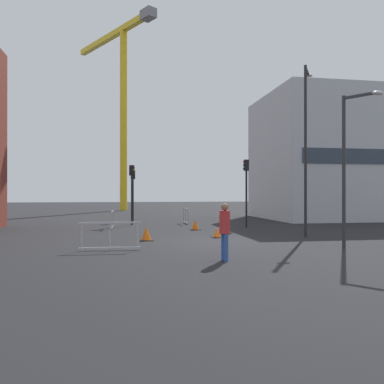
{
  "coord_description": "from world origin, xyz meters",
  "views": [
    {
      "loc": [
        -3.93,
        -16.98,
        2.16
      ],
      "look_at": [
        0.0,
        5.92,
        2.23
      ],
      "focal_mm": 37.01,
      "sensor_mm": 36.0,
      "label": 1
    }
  ],
  "objects_px": {
    "traffic_cone_orange": "(146,234)",
    "traffic_light_near": "(246,182)",
    "streetlamp_short": "(349,157)",
    "traffic_light_median": "(133,187)",
    "pedestrian_walking": "(225,227)",
    "traffic_light_far": "(132,185)",
    "traffic_cone_on_verge": "(217,233)",
    "streetlamp_tall": "(306,138)",
    "construction_crane": "(122,88)",
    "traffic_cone_by_barrier": "(195,225)"
  },
  "relations": [
    {
      "from": "streetlamp_short",
      "to": "traffic_cone_on_verge",
      "type": "height_order",
      "value": "streetlamp_short"
    },
    {
      "from": "pedestrian_walking",
      "to": "traffic_light_far",
      "type": "bearing_deg",
      "value": 100.07
    },
    {
      "from": "traffic_cone_orange",
      "to": "traffic_light_near",
      "type": "bearing_deg",
      "value": 41.61
    },
    {
      "from": "streetlamp_short",
      "to": "streetlamp_tall",
      "type": "bearing_deg",
      "value": 85.93
    },
    {
      "from": "streetlamp_short",
      "to": "traffic_cone_on_verge",
      "type": "xyz_separation_m",
      "value": [
        -4.12,
        4.7,
        -3.34
      ]
    },
    {
      "from": "pedestrian_walking",
      "to": "construction_crane",
      "type": "bearing_deg",
      "value": 95.18
    },
    {
      "from": "streetlamp_short",
      "to": "construction_crane",
      "type": "bearing_deg",
      "value": 103.72
    },
    {
      "from": "streetlamp_short",
      "to": "traffic_light_median",
      "type": "height_order",
      "value": "streetlamp_short"
    },
    {
      "from": "streetlamp_tall",
      "to": "traffic_light_far",
      "type": "xyz_separation_m",
      "value": [
        -8.36,
        8.8,
        -2.15
      ]
    },
    {
      "from": "pedestrian_walking",
      "to": "traffic_cone_by_barrier",
      "type": "xyz_separation_m",
      "value": [
        0.96,
        10.63,
        -0.8
      ]
    },
    {
      "from": "traffic_light_near",
      "to": "traffic_cone_orange",
      "type": "distance_m",
      "value": 9.16
    },
    {
      "from": "traffic_light_near",
      "to": "pedestrian_walking",
      "type": "height_order",
      "value": "traffic_light_near"
    },
    {
      "from": "streetlamp_tall",
      "to": "traffic_light_median",
      "type": "height_order",
      "value": "streetlamp_tall"
    },
    {
      "from": "traffic_light_median",
      "to": "traffic_light_far",
      "type": "height_order",
      "value": "traffic_light_far"
    },
    {
      "from": "streetlamp_tall",
      "to": "traffic_light_near",
      "type": "xyz_separation_m",
      "value": [
        -1.3,
        5.6,
        -2.03
      ]
    },
    {
      "from": "streetlamp_short",
      "to": "pedestrian_walking",
      "type": "bearing_deg",
      "value": -161.65
    },
    {
      "from": "streetlamp_tall",
      "to": "pedestrian_walking",
      "type": "distance_m",
      "value": 9.18
    },
    {
      "from": "traffic_cone_on_verge",
      "to": "traffic_cone_orange",
      "type": "distance_m",
      "value": 3.51
    },
    {
      "from": "streetlamp_tall",
      "to": "pedestrian_walking",
      "type": "xyz_separation_m",
      "value": [
        -5.72,
        -6.1,
        -3.8
      ]
    },
    {
      "from": "traffic_light_near",
      "to": "traffic_cone_orange",
      "type": "relative_size",
      "value": 6.79
    },
    {
      "from": "construction_crane",
      "to": "streetlamp_short",
      "type": "bearing_deg",
      "value": -76.28
    },
    {
      "from": "traffic_light_far",
      "to": "streetlamp_tall",
      "type": "bearing_deg",
      "value": -46.46
    },
    {
      "from": "pedestrian_walking",
      "to": "traffic_light_median",
      "type": "bearing_deg",
      "value": 97.6
    },
    {
      "from": "traffic_light_far",
      "to": "pedestrian_walking",
      "type": "distance_m",
      "value": 15.22
    },
    {
      "from": "streetlamp_short",
      "to": "traffic_light_median",
      "type": "relative_size",
      "value": 1.51
    },
    {
      "from": "traffic_light_far",
      "to": "traffic_cone_orange",
      "type": "height_order",
      "value": "traffic_light_far"
    },
    {
      "from": "streetlamp_tall",
      "to": "traffic_cone_on_verge",
      "type": "height_order",
      "value": "streetlamp_tall"
    },
    {
      "from": "traffic_cone_on_verge",
      "to": "traffic_cone_by_barrier",
      "type": "height_order",
      "value": "traffic_cone_by_barrier"
    },
    {
      "from": "streetlamp_tall",
      "to": "pedestrian_walking",
      "type": "height_order",
      "value": "streetlamp_tall"
    },
    {
      "from": "traffic_light_near",
      "to": "traffic_light_median",
      "type": "xyz_separation_m",
      "value": [
        -6.91,
        6.97,
        -0.19
      ]
    },
    {
      "from": "streetlamp_tall",
      "to": "traffic_cone_on_verge",
      "type": "bearing_deg",
      "value": 174.98
    },
    {
      "from": "pedestrian_walking",
      "to": "traffic_cone_by_barrier",
      "type": "relative_size",
      "value": 3.05
    },
    {
      "from": "streetlamp_short",
      "to": "traffic_light_far",
      "type": "distance_m",
      "value": 15.41
    },
    {
      "from": "construction_crane",
      "to": "traffic_cone_by_barrier",
      "type": "bearing_deg",
      "value": -80.87
    },
    {
      "from": "streetlamp_short",
      "to": "traffic_light_median",
      "type": "distance_m",
      "value": 18.66
    },
    {
      "from": "streetlamp_short",
      "to": "traffic_cone_orange",
      "type": "distance_m",
      "value": 9.2
    },
    {
      "from": "traffic_light_median",
      "to": "traffic_cone_by_barrier",
      "type": "xyz_separation_m",
      "value": [
        3.45,
        -8.05,
        -2.37
      ]
    },
    {
      "from": "traffic_light_near",
      "to": "traffic_cone_by_barrier",
      "type": "xyz_separation_m",
      "value": [
        -3.46,
        -1.08,
        -2.57
      ]
    },
    {
      "from": "traffic_cone_on_verge",
      "to": "traffic_cone_orange",
      "type": "height_order",
      "value": "traffic_cone_orange"
    },
    {
      "from": "streetlamp_tall",
      "to": "traffic_light_median",
      "type": "xyz_separation_m",
      "value": [
        -8.21,
        12.58,
        -2.22
      ]
    },
    {
      "from": "streetlamp_tall",
      "to": "traffic_cone_orange",
      "type": "distance_m",
      "value": 9.12
    },
    {
      "from": "streetlamp_short",
      "to": "traffic_cone_orange",
      "type": "bearing_deg",
      "value": 151.77
    },
    {
      "from": "traffic_light_far",
      "to": "pedestrian_walking",
      "type": "bearing_deg",
      "value": -79.93
    },
    {
      "from": "traffic_light_median",
      "to": "traffic_cone_by_barrier",
      "type": "bearing_deg",
      "value": -66.78
    },
    {
      "from": "pedestrian_walking",
      "to": "traffic_cone_orange",
      "type": "xyz_separation_m",
      "value": [
        -2.16,
        5.86,
        -0.78
      ]
    },
    {
      "from": "traffic_cone_orange",
      "to": "pedestrian_walking",
      "type": "bearing_deg",
      "value": -69.74
    },
    {
      "from": "construction_crane",
      "to": "traffic_cone_on_verge",
      "type": "relative_size",
      "value": 47.74
    },
    {
      "from": "traffic_cone_by_barrier",
      "to": "traffic_light_median",
      "type": "bearing_deg",
      "value": 113.22
    },
    {
      "from": "construction_crane",
      "to": "traffic_cone_by_barrier",
      "type": "xyz_separation_m",
      "value": [
        4.42,
        -27.48,
        -15.13
      ]
    },
    {
      "from": "traffic_light_far",
      "to": "traffic_cone_on_verge",
      "type": "xyz_separation_m",
      "value": [
        3.94,
        -8.41,
        -2.5
      ]
    }
  ]
}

